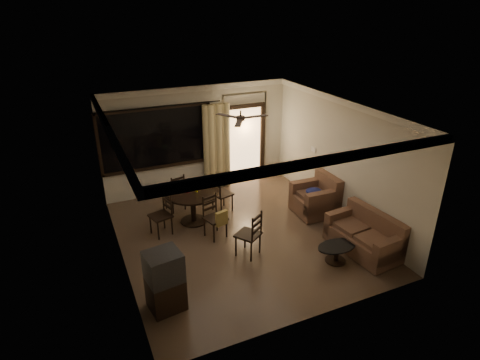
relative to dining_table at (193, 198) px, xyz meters
name	(u,v)px	position (x,y,z in m)	size (l,w,h in m)	color
ground	(241,236)	(0.74, -1.02, -0.60)	(5.50, 5.50, 0.00)	#7F6651
room_shell	(233,131)	(1.33, 0.75, 1.23)	(5.50, 6.70, 5.50)	beige
dining_table	(193,198)	(0.00, 0.00, 0.00)	(1.22, 1.22, 0.98)	black
dining_chair_west	(162,222)	(-0.81, -0.23, -0.32)	(0.52, 0.52, 0.95)	black
dining_chair_east	(222,200)	(0.80, 0.23, -0.32)	(0.52, 0.52, 0.95)	black
dining_chair_south	(216,224)	(0.23, -0.83, -0.30)	(0.52, 0.56, 0.95)	black
dining_chair_north	(175,199)	(-0.22, 0.75, -0.32)	(0.52, 0.52, 0.95)	black
tv_cabinet	(165,281)	(-1.31, -2.56, -0.06)	(0.63, 0.58, 1.07)	black
sofa	(366,236)	(2.85, -2.56, -0.28)	(0.95, 1.59, 0.81)	#482B21
armchair	(317,198)	(2.85, -0.80, -0.22)	(0.95, 0.95, 0.93)	#482B21
coffee_table	(336,251)	(2.08, -2.64, -0.36)	(0.82, 0.49, 0.36)	black
side_chair	(249,242)	(0.60, -1.73, -0.31)	(0.61, 0.61, 0.98)	black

